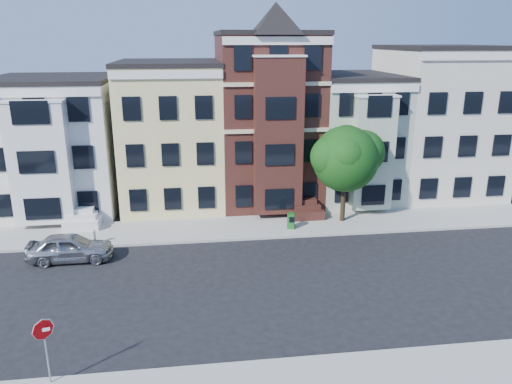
{
  "coord_description": "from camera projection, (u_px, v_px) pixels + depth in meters",
  "views": [
    {
      "loc": [
        -5.67,
        -21.99,
        11.78
      ],
      "look_at": [
        -2.42,
        2.38,
        4.2
      ],
      "focal_mm": 35.0,
      "sensor_mm": 36.0,
      "label": 1
    }
  ],
  "objects": [
    {
      "name": "ground",
      "position": [
        310.0,
        284.0,
        25.02
      ],
      "size": [
        120.0,
        120.0,
        0.0
      ],
      "primitive_type": "plane",
      "color": "black"
    },
    {
      "name": "house_yellow",
      "position": [
        172.0,
        136.0,
        36.39
      ],
      "size": [
        7.0,
        9.0,
        10.0
      ],
      "primitive_type": "cube",
      "color": "beige",
      "rests_on": "ground"
    },
    {
      "name": "house_green",
      "position": [
        350.0,
        138.0,
        38.24
      ],
      "size": [
        6.0,
        9.0,
        9.0
      ],
      "primitive_type": "cube",
      "color": "#A4B39A",
      "rests_on": "ground"
    },
    {
      "name": "street_tree",
      "position": [
        345.0,
        163.0,
        32.15
      ],
      "size": [
        8.2,
        8.2,
        7.85
      ],
      "primitive_type": null,
      "rotation": [
        0.0,
        0.0,
        -0.25
      ],
      "color": "#185214",
      "rests_on": "far_sidewalk"
    },
    {
      "name": "house_brown",
      "position": [
        267.0,
        120.0,
        36.98
      ],
      "size": [
        7.0,
        9.0,
        12.0
      ],
      "primitive_type": "cube",
      "color": "#3C1C16",
      "rests_on": "ground"
    },
    {
      "name": "far_sidewalk",
      "position": [
        281.0,
        226.0,
        32.57
      ],
      "size": [
        60.0,
        4.0,
        0.15
      ],
      "primitive_type": "cube",
      "color": "#9E9B93",
      "rests_on": "ground"
    },
    {
      "name": "house_cream",
      "position": [
        438.0,
        123.0,
        38.83
      ],
      "size": [
        8.0,
        9.0,
        11.0
      ],
      "primitive_type": "cube",
      "color": "beige",
      "rests_on": "ground"
    },
    {
      "name": "fire_hydrant",
      "position": [
        94.0,
        238.0,
        29.38
      ],
      "size": [
        0.34,
        0.34,
        0.72
      ],
      "primitive_type": "cylinder",
      "rotation": [
        0.0,
        0.0,
        0.43
      ],
      "color": "beige",
      "rests_on": "far_sidewalk"
    },
    {
      "name": "parked_car",
      "position": [
        70.0,
        247.0,
        27.43
      ],
      "size": [
        4.57,
        1.84,
        1.55
      ],
      "primitive_type": "imported",
      "rotation": [
        0.0,
        0.0,
        1.57
      ],
      "color": "#9B9DA2",
      "rests_on": "ground"
    },
    {
      "name": "stop_sign",
      "position": [
        46.0,
        347.0,
        17.21
      ],
      "size": [
        0.78,
        0.33,
        2.85
      ],
      "primitive_type": null,
      "rotation": [
        0.0,
        0.0,
        0.29
      ],
      "color": "#BC0004",
      "rests_on": "near_sidewalk"
    },
    {
      "name": "newspaper_box",
      "position": [
        291.0,
        221.0,
        31.78
      ],
      "size": [
        0.56,
        0.53,
        1.02
      ],
      "primitive_type": "cube",
      "rotation": [
        0.0,
        0.0,
        -0.31
      ],
      "color": "#1C6020",
      "rests_on": "far_sidewalk"
    },
    {
      "name": "house_white",
      "position": [
        59.0,
        145.0,
        35.53
      ],
      "size": [
        8.0,
        9.0,
        9.0
      ],
      "primitive_type": "cube",
      "color": "silver",
      "rests_on": "ground"
    }
  ]
}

